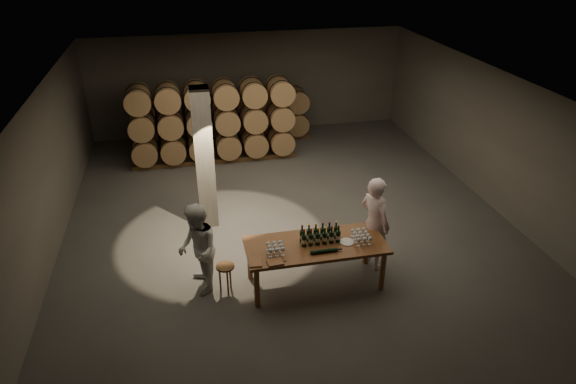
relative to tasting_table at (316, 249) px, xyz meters
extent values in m
plane|color=#555250|center=(0.00, 2.50, -0.80)|extent=(12.00, 12.00, 0.00)
plane|color=#605E59|center=(0.00, 2.50, 2.40)|extent=(12.00, 12.00, 0.00)
plane|color=#615C53|center=(0.00, 8.50, 0.80)|extent=(10.00, 0.00, 10.00)
plane|color=#615C53|center=(0.00, -3.50, 0.80)|extent=(10.00, 0.00, 10.00)
plane|color=#615C53|center=(-5.00, 2.50, 0.80)|extent=(0.00, 12.00, 12.00)
plane|color=#615C53|center=(5.00, 2.50, 0.80)|extent=(0.00, 12.00, 12.00)
cube|color=#676259|center=(-1.80, 2.70, 0.80)|extent=(0.40, 0.40, 3.20)
cylinder|color=brown|center=(-1.18, -0.43, -0.38)|extent=(0.10, 0.10, 0.84)
cylinder|color=brown|center=(1.18, -0.43, -0.38)|extent=(0.10, 0.10, 0.84)
cylinder|color=brown|center=(-1.18, 0.43, -0.38)|extent=(0.10, 0.10, 0.84)
cylinder|color=brown|center=(1.18, 0.43, -0.38)|extent=(0.10, 0.10, 0.84)
cube|color=brown|center=(0.00, 0.00, 0.07)|extent=(2.60, 1.10, 0.06)
cube|color=brown|center=(-0.96, 7.40, -0.74)|extent=(5.48, 0.10, 0.12)
cube|color=brown|center=(-0.96, 8.00, -0.74)|extent=(5.48, 0.10, 0.12)
cylinder|color=#AD794E|center=(-3.30, 7.70, -0.33)|extent=(0.70, 0.95, 0.70)
cylinder|color=black|center=(-3.30, 7.44, -0.33)|extent=(0.73, 0.04, 0.73)
cylinder|color=black|center=(-3.30, 7.96, -0.33)|extent=(0.73, 0.04, 0.73)
cylinder|color=#AD794E|center=(-2.52, 7.70, -0.33)|extent=(0.70, 0.95, 0.70)
cylinder|color=black|center=(-2.52, 7.44, -0.33)|extent=(0.73, 0.04, 0.73)
cylinder|color=black|center=(-2.52, 7.96, -0.33)|extent=(0.73, 0.04, 0.73)
cylinder|color=#AD794E|center=(-1.74, 7.70, -0.33)|extent=(0.70, 0.95, 0.70)
cylinder|color=black|center=(-1.74, 7.44, -0.33)|extent=(0.73, 0.04, 0.73)
cylinder|color=black|center=(-1.74, 7.96, -0.33)|extent=(0.73, 0.04, 0.73)
cylinder|color=#AD794E|center=(-0.96, 7.70, -0.33)|extent=(0.70, 0.95, 0.70)
cylinder|color=black|center=(-0.96, 7.44, -0.33)|extent=(0.73, 0.04, 0.73)
cylinder|color=black|center=(-0.96, 7.96, -0.33)|extent=(0.73, 0.04, 0.73)
cylinder|color=#AD794E|center=(-0.18, 7.70, -0.33)|extent=(0.70, 0.95, 0.70)
cylinder|color=black|center=(-0.18, 7.44, -0.33)|extent=(0.73, 0.04, 0.73)
cylinder|color=black|center=(-0.18, 7.96, -0.33)|extent=(0.73, 0.04, 0.73)
cylinder|color=#AD794E|center=(0.60, 7.70, -0.33)|extent=(0.70, 0.95, 0.70)
cylinder|color=black|center=(0.60, 7.44, -0.33)|extent=(0.73, 0.04, 0.73)
cylinder|color=black|center=(0.60, 7.96, -0.33)|extent=(0.73, 0.04, 0.73)
cylinder|color=#AD794E|center=(1.38, 7.70, -0.33)|extent=(0.70, 0.95, 0.70)
cylinder|color=black|center=(1.38, 7.44, -0.33)|extent=(0.73, 0.04, 0.73)
cylinder|color=black|center=(1.38, 7.96, -0.33)|extent=(0.73, 0.04, 0.73)
cylinder|color=#AD794E|center=(-3.30, 7.70, 0.41)|extent=(0.70, 0.95, 0.70)
cylinder|color=black|center=(-3.30, 7.44, 0.41)|extent=(0.73, 0.04, 0.73)
cylinder|color=black|center=(-3.30, 7.96, 0.41)|extent=(0.73, 0.04, 0.73)
cylinder|color=#AD794E|center=(-2.52, 7.70, 0.41)|extent=(0.70, 0.95, 0.70)
cylinder|color=black|center=(-2.52, 7.44, 0.41)|extent=(0.73, 0.04, 0.73)
cylinder|color=black|center=(-2.52, 7.96, 0.41)|extent=(0.73, 0.04, 0.73)
cylinder|color=#AD794E|center=(-1.74, 7.70, 0.41)|extent=(0.70, 0.95, 0.70)
cylinder|color=black|center=(-1.74, 7.44, 0.41)|extent=(0.73, 0.04, 0.73)
cylinder|color=black|center=(-1.74, 7.96, 0.41)|extent=(0.73, 0.04, 0.73)
cylinder|color=#AD794E|center=(-0.96, 7.70, 0.41)|extent=(0.70, 0.95, 0.70)
cylinder|color=black|center=(-0.96, 7.44, 0.41)|extent=(0.73, 0.04, 0.73)
cylinder|color=black|center=(-0.96, 7.96, 0.41)|extent=(0.73, 0.04, 0.73)
cylinder|color=#AD794E|center=(-0.18, 7.70, 0.41)|extent=(0.70, 0.95, 0.70)
cylinder|color=black|center=(-0.18, 7.44, 0.41)|extent=(0.73, 0.04, 0.73)
cylinder|color=black|center=(-0.18, 7.96, 0.41)|extent=(0.73, 0.04, 0.73)
cylinder|color=#AD794E|center=(0.60, 7.70, 0.41)|extent=(0.70, 0.95, 0.70)
cylinder|color=black|center=(0.60, 7.44, 0.41)|extent=(0.73, 0.04, 0.73)
cylinder|color=black|center=(0.60, 7.96, 0.41)|extent=(0.73, 0.04, 0.73)
cylinder|color=#AD794E|center=(1.38, 7.70, 0.41)|extent=(0.70, 0.95, 0.70)
cylinder|color=black|center=(1.38, 7.44, 0.41)|extent=(0.73, 0.04, 0.73)
cylinder|color=black|center=(1.38, 7.96, 0.41)|extent=(0.73, 0.04, 0.73)
cube|color=brown|center=(-1.35, 6.00, -0.74)|extent=(4.70, 0.10, 0.12)
cube|color=brown|center=(-1.35, 6.60, -0.74)|extent=(4.70, 0.10, 0.12)
cylinder|color=#AD794E|center=(-3.30, 6.30, -0.33)|extent=(0.70, 0.95, 0.70)
cylinder|color=black|center=(-3.30, 6.04, -0.33)|extent=(0.73, 0.04, 0.73)
cylinder|color=black|center=(-3.30, 6.56, -0.33)|extent=(0.73, 0.04, 0.73)
cylinder|color=#AD794E|center=(-2.52, 6.30, -0.33)|extent=(0.70, 0.95, 0.70)
cylinder|color=black|center=(-2.52, 6.04, -0.33)|extent=(0.73, 0.04, 0.73)
cylinder|color=black|center=(-2.52, 6.56, -0.33)|extent=(0.73, 0.04, 0.73)
cylinder|color=#AD794E|center=(-1.74, 6.30, -0.33)|extent=(0.70, 0.95, 0.70)
cylinder|color=black|center=(-1.74, 6.04, -0.33)|extent=(0.73, 0.04, 0.73)
cylinder|color=black|center=(-1.74, 6.56, -0.33)|extent=(0.73, 0.04, 0.73)
cylinder|color=#AD794E|center=(-0.96, 6.30, -0.33)|extent=(0.70, 0.95, 0.70)
cylinder|color=black|center=(-0.96, 6.04, -0.33)|extent=(0.73, 0.04, 0.73)
cylinder|color=black|center=(-0.96, 6.56, -0.33)|extent=(0.73, 0.04, 0.73)
cylinder|color=#AD794E|center=(-0.18, 6.30, -0.33)|extent=(0.70, 0.95, 0.70)
cylinder|color=black|center=(-0.18, 6.04, -0.33)|extent=(0.73, 0.04, 0.73)
cylinder|color=black|center=(-0.18, 6.56, -0.33)|extent=(0.73, 0.04, 0.73)
cylinder|color=#AD794E|center=(0.60, 6.30, -0.33)|extent=(0.70, 0.95, 0.70)
cylinder|color=black|center=(0.60, 6.04, -0.33)|extent=(0.73, 0.04, 0.73)
cylinder|color=black|center=(0.60, 6.56, -0.33)|extent=(0.73, 0.04, 0.73)
cylinder|color=#AD794E|center=(-3.30, 6.30, 0.41)|extent=(0.70, 0.95, 0.70)
cylinder|color=black|center=(-3.30, 6.04, 0.41)|extent=(0.73, 0.04, 0.73)
cylinder|color=black|center=(-3.30, 6.56, 0.41)|extent=(0.73, 0.04, 0.73)
cylinder|color=#AD794E|center=(-2.52, 6.30, 0.41)|extent=(0.70, 0.95, 0.70)
cylinder|color=black|center=(-2.52, 6.04, 0.41)|extent=(0.73, 0.04, 0.73)
cylinder|color=black|center=(-2.52, 6.56, 0.41)|extent=(0.73, 0.04, 0.73)
cylinder|color=#AD794E|center=(-1.74, 6.30, 0.41)|extent=(0.70, 0.95, 0.70)
cylinder|color=black|center=(-1.74, 6.04, 0.41)|extent=(0.73, 0.04, 0.73)
cylinder|color=black|center=(-1.74, 6.56, 0.41)|extent=(0.73, 0.04, 0.73)
cylinder|color=#AD794E|center=(-0.96, 6.30, 0.41)|extent=(0.70, 0.95, 0.70)
cylinder|color=black|center=(-0.96, 6.04, 0.41)|extent=(0.73, 0.04, 0.73)
cylinder|color=black|center=(-0.96, 6.56, 0.41)|extent=(0.73, 0.04, 0.73)
cylinder|color=#AD794E|center=(-0.18, 6.30, 0.41)|extent=(0.70, 0.95, 0.70)
cylinder|color=black|center=(-0.18, 6.04, 0.41)|extent=(0.73, 0.04, 0.73)
cylinder|color=black|center=(-0.18, 6.56, 0.41)|extent=(0.73, 0.04, 0.73)
cylinder|color=#AD794E|center=(0.60, 6.30, 0.41)|extent=(0.70, 0.95, 0.70)
cylinder|color=black|center=(0.60, 6.04, 0.41)|extent=(0.73, 0.04, 0.73)
cylinder|color=black|center=(0.60, 6.56, 0.41)|extent=(0.73, 0.04, 0.73)
cylinder|color=#AD794E|center=(-3.30, 6.30, 1.15)|extent=(0.70, 0.95, 0.70)
cylinder|color=black|center=(-3.30, 6.04, 1.15)|extent=(0.73, 0.04, 0.73)
cylinder|color=black|center=(-3.30, 6.56, 1.15)|extent=(0.73, 0.04, 0.73)
cylinder|color=#AD794E|center=(-2.52, 6.30, 1.15)|extent=(0.70, 0.95, 0.70)
cylinder|color=black|center=(-2.52, 6.04, 1.15)|extent=(0.73, 0.04, 0.73)
cylinder|color=black|center=(-2.52, 6.56, 1.15)|extent=(0.73, 0.04, 0.73)
cylinder|color=#AD794E|center=(-1.74, 6.30, 1.15)|extent=(0.70, 0.95, 0.70)
cylinder|color=black|center=(-1.74, 6.04, 1.15)|extent=(0.73, 0.04, 0.73)
cylinder|color=black|center=(-1.74, 6.56, 1.15)|extent=(0.73, 0.04, 0.73)
cylinder|color=#AD794E|center=(-0.96, 6.30, 1.15)|extent=(0.70, 0.95, 0.70)
cylinder|color=black|center=(-0.96, 6.04, 1.15)|extent=(0.73, 0.04, 0.73)
cylinder|color=black|center=(-0.96, 6.56, 1.15)|extent=(0.73, 0.04, 0.73)
cylinder|color=#AD794E|center=(-0.18, 6.30, 1.15)|extent=(0.70, 0.95, 0.70)
cylinder|color=black|center=(-0.18, 6.04, 1.15)|extent=(0.73, 0.04, 0.73)
cylinder|color=black|center=(-0.18, 6.56, 1.15)|extent=(0.73, 0.04, 0.73)
cylinder|color=#AD794E|center=(0.60, 6.30, 1.15)|extent=(0.70, 0.95, 0.70)
cylinder|color=black|center=(0.60, 6.04, 1.15)|extent=(0.73, 0.04, 0.73)
cylinder|color=black|center=(0.60, 6.56, 1.15)|extent=(0.73, 0.04, 0.73)
cylinder|color=black|center=(-0.23, -0.02, 0.22)|extent=(0.09, 0.09, 0.24)
cylinder|color=silver|center=(-0.23, -0.02, 0.21)|extent=(0.09, 0.09, 0.08)
cylinder|color=black|center=(-0.23, -0.02, 0.39)|extent=(0.03, 0.03, 0.10)
cylinder|color=yellow|center=(-0.23, -0.02, 0.45)|extent=(0.04, 0.04, 0.03)
cylinder|color=black|center=(-0.23, 0.13, 0.22)|extent=(0.09, 0.09, 0.24)
cylinder|color=silver|center=(-0.23, 0.13, 0.21)|extent=(0.09, 0.09, 0.08)
cylinder|color=black|center=(-0.23, 0.13, 0.39)|extent=(0.03, 0.03, 0.10)
cylinder|color=maroon|center=(-0.23, 0.13, 0.45)|extent=(0.04, 0.04, 0.03)
cylinder|color=black|center=(-0.10, -0.02, 0.22)|extent=(0.09, 0.09, 0.24)
cylinder|color=silver|center=(-0.10, -0.02, 0.21)|extent=(0.09, 0.09, 0.08)
cylinder|color=black|center=(-0.10, -0.02, 0.39)|extent=(0.03, 0.03, 0.10)
cylinder|color=maroon|center=(-0.10, -0.02, 0.45)|extent=(0.04, 0.04, 0.03)
cylinder|color=black|center=(-0.10, 0.13, 0.22)|extent=(0.09, 0.09, 0.24)
cylinder|color=silver|center=(-0.10, 0.13, 0.21)|extent=(0.09, 0.09, 0.08)
cylinder|color=black|center=(-0.10, 0.13, 0.39)|extent=(0.03, 0.03, 0.10)
cylinder|color=yellow|center=(-0.10, 0.13, 0.45)|extent=(0.04, 0.04, 0.03)
cylinder|color=black|center=(0.03, -0.02, 0.22)|extent=(0.09, 0.09, 0.24)
cylinder|color=silver|center=(0.03, -0.02, 0.21)|extent=(0.09, 0.09, 0.08)
cylinder|color=black|center=(0.03, -0.02, 0.39)|extent=(0.03, 0.03, 0.10)
cylinder|color=yellow|center=(0.03, -0.02, 0.45)|extent=(0.04, 0.04, 0.03)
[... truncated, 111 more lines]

